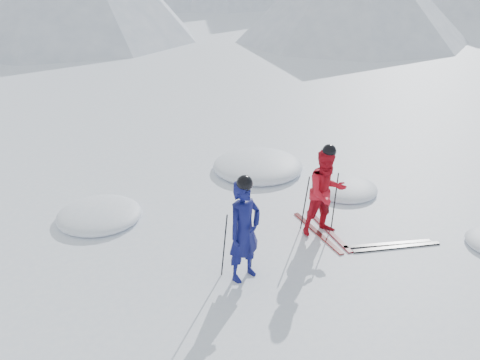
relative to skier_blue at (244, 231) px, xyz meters
name	(u,v)px	position (x,y,z in m)	size (l,w,h in m)	color
ground	(340,226)	(2.41, 0.97, -0.88)	(160.00, 160.00, 0.00)	white
skier_blue	(244,231)	(0.00, 0.00, 0.00)	(0.64, 0.42, 1.77)	#0E1155
skier_red	(326,193)	(1.96, 0.87, -0.02)	(0.84, 0.65, 1.73)	red
pole_blue_left	(224,245)	(-0.30, 0.15, -0.29)	(0.02, 0.02, 1.18)	black
pole_blue_right	(253,237)	(0.25, 0.25, -0.29)	(0.02, 0.02, 1.18)	black
pole_red_left	(305,203)	(1.66, 1.12, -0.31)	(0.02, 0.02, 1.15)	black
pole_red_right	(335,200)	(2.26, 1.02, -0.31)	(0.02, 0.02, 1.15)	black
ski_worn_left	(317,232)	(1.84, 0.87, -0.87)	(0.09, 1.70, 0.03)	black
ski_worn_right	(328,230)	(2.08, 0.87, -0.87)	(0.09, 1.70, 0.03)	black
ski_loose_a	(387,244)	(2.88, 0.04, -0.87)	(0.09, 1.70, 0.03)	black
ski_loose_b	(397,247)	(2.98, -0.11, -0.87)	(0.09, 1.70, 0.03)	black
snow_lumps	(253,188)	(1.38, 3.19, -0.88)	(8.41, 6.56, 0.49)	white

